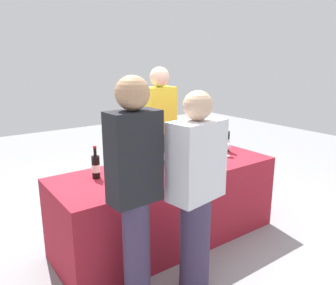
{
  "coord_description": "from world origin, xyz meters",
  "views": [
    {
      "loc": [
        -1.8,
        -2.49,
        1.82
      ],
      "look_at": [
        0.0,
        0.0,
        1.03
      ],
      "focal_mm": 35.45,
      "sensor_mm": 36.0,
      "label": 1
    }
  ],
  "objects_px": {
    "wine_bottle_4": "(207,145)",
    "wine_glass_3": "(227,147)",
    "wine_bottle_5": "(226,141)",
    "wine_bottle_1": "(125,158)",
    "wine_bottle_0": "(96,167)",
    "wine_bottle_2": "(163,154)",
    "guest_0": "(135,187)",
    "guest_1": "(196,190)",
    "server_pouring": "(160,132)",
    "wine_bottle_3": "(175,151)",
    "wine_glass_1": "(168,166)",
    "wine_glass_2": "(191,159)",
    "wine_glass_0": "(131,171)"
  },
  "relations": [
    {
      "from": "wine_bottle_2",
      "to": "wine_glass_3",
      "type": "relative_size",
      "value": 2.11
    },
    {
      "from": "wine_bottle_3",
      "to": "wine_glass_0",
      "type": "bearing_deg",
      "value": -160.34
    },
    {
      "from": "wine_bottle_0",
      "to": "wine_bottle_2",
      "type": "height_order",
      "value": "wine_bottle_2"
    },
    {
      "from": "wine_bottle_0",
      "to": "wine_bottle_1",
      "type": "distance_m",
      "value": 0.32
    },
    {
      "from": "wine_glass_0",
      "to": "guest_0",
      "type": "xyz_separation_m",
      "value": [
        -0.24,
        -0.48,
        0.07
      ]
    },
    {
      "from": "wine_glass_2",
      "to": "guest_0",
      "type": "height_order",
      "value": "guest_0"
    },
    {
      "from": "wine_glass_3",
      "to": "guest_1",
      "type": "xyz_separation_m",
      "value": [
        -1.02,
        -0.67,
        -0.03
      ]
    },
    {
      "from": "wine_bottle_4",
      "to": "guest_0",
      "type": "distance_m",
      "value": 1.51
    },
    {
      "from": "wine_bottle_1",
      "to": "server_pouring",
      "type": "height_order",
      "value": "server_pouring"
    },
    {
      "from": "wine_bottle_3",
      "to": "wine_bottle_5",
      "type": "height_order",
      "value": "same"
    },
    {
      "from": "wine_bottle_4",
      "to": "wine_glass_3",
      "type": "height_order",
      "value": "wine_bottle_4"
    },
    {
      "from": "wine_glass_3",
      "to": "server_pouring",
      "type": "height_order",
      "value": "server_pouring"
    },
    {
      "from": "wine_bottle_1",
      "to": "wine_bottle_0",
      "type": "bearing_deg",
      "value": -171.02
    },
    {
      "from": "wine_bottle_5",
      "to": "wine_bottle_1",
      "type": "bearing_deg",
      "value": 175.08
    },
    {
      "from": "wine_glass_1",
      "to": "wine_bottle_0",
      "type": "bearing_deg",
      "value": 150.71
    },
    {
      "from": "wine_bottle_1",
      "to": "guest_0",
      "type": "bearing_deg",
      "value": -114.17
    },
    {
      "from": "wine_bottle_4",
      "to": "wine_glass_0",
      "type": "relative_size",
      "value": 2.14
    },
    {
      "from": "wine_bottle_0",
      "to": "wine_glass_2",
      "type": "bearing_deg",
      "value": -19.75
    },
    {
      "from": "wine_bottle_2",
      "to": "server_pouring",
      "type": "height_order",
      "value": "server_pouring"
    },
    {
      "from": "wine_bottle_0",
      "to": "guest_0",
      "type": "xyz_separation_m",
      "value": [
        -0.05,
        -0.76,
        0.07
      ]
    },
    {
      "from": "wine_bottle_2",
      "to": "wine_bottle_5",
      "type": "bearing_deg",
      "value": -0.36
    },
    {
      "from": "wine_bottle_0",
      "to": "guest_0",
      "type": "relative_size",
      "value": 0.17
    },
    {
      "from": "wine_bottle_1",
      "to": "wine_glass_2",
      "type": "xyz_separation_m",
      "value": [
        0.52,
        -0.35,
        -0.01
      ]
    },
    {
      "from": "wine_bottle_0",
      "to": "guest_0",
      "type": "distance_m",
      "value": 0.77
    },
    {
      "from": "server_pouring",
      "to": "wine_glass_1",
      "type": "bearing_deg",
      "value": 61.44
    },
    {
      "from": "wine_glass_0",
      "to": "server_pouring",
      "type": "relative_size",
      "value": 0.08
    },
    {
      "from": "guest_0",
      "to": "guest_1",
      "type": "distance_m",
      "value": 0.49
    },
    {
      "from": "wine_bottle_1",
      "to": "wine_glass_1",
      "type": "bearing_deg",
      "value": -56.6
    },
    {
      "from": "wine_bottle_2",
      "to": "wine_bottle_5",
      "type": "relative_size",
      "value": 0.99
    },
    {
      "from": "wine_bottle_0",
      "to": "wine_glass_2",
      "type": "height_order",
      "value": "wine_bottle_0"
    },
    {
      "from": "wine_bottle_3",
      "to": "guest_0",
      "type": "relative_size",
      "value": 0.19
    },
    {
      "from": "wine_bottle_0",
      "to": "guest_1",
      "type": "relative_size",
      "value": 0.18
    },
    {
      "from": "wine_glass_2",
      "to": "guest_0",
      "type": "distance_m",
      "value": 1.0
    },
    {
      "from": "wine_glass_3",
      "to": "guest_1",
      "type": "height_order",
      "value": "guest_1"
    },
    {
      "from": "guest_1",
      "to": "wine_bottle_0",
      "type": "bearing_deg",
      "value": 106.41
    },
    {
      "from": "wine_bottle_2",
      "to": "wine_glass_3",
      "type": "height_order",
      "value": "wine_bottle_2"
    },
    {
      "from": "guest_0",
      "to": "guest_1",
      "type": "bearing_deg",
      "value": -15.13
    },
    {
      "from": "server_pouring",
      "to": "wine_glass_3",
      "type": "bearing_deg",
      "value": 116.41
    },
    {
      "from": "wine_glass_3",
      "to": "wine_bottle_5",
      "type": "bearing_deg",
      "value": 49.0
    },
    {
      "from": "wine_bottle_3",
      "to": "wine_glass_1",
      "type": "xyz_separation_m",
      "value": [
        -0.29,
        -0.26,
        -0.03
      ]
    },
    {
      "from": "wine_bottle_5",
      "to": "wine_glass_3",
      "type": "relative_size",
      "value": 2.13
    },
    {
      "from": "wine_glass_3",
      "to": "wine_bottle_1",
      "type": "bearing_deg",
      "value": 167.22
    },
    {
      "from": "wine_bottle_2",
      "to": "wine_glass_1",
      "type": "relative_size",
      "value": 2.5
    },
    {
      "from": "guest_0",
      "to": "wine_bottle_2",
      "type": "bearing_deg",
      "value": 41.89
    },
    {
      "from": "wine_bottle_5",
      "to": "guest_1",
      "type": "xyz_separation_m",
      "value": [
        -1.15,
        -0.82,
        -0.04
      ]
    },
    {
      "from": "wine_bottle_5",
      "to": "wine_glass_3",
      "type": "xyz_separation_m",
      "value": [
        -0.13,
        -0.15,
        -0.01
      ]
    },
    {
      "from": "wine_glass_1",
      "to": "guest_1",
      "type": "distance_m",
      "value": 0.58
    },
    {
      "from": "wine_bottle_4",
      "to": "guest_1",
      "type": "relative_size",
      "value": 0.19
    },
    {
      "from": "wine_bottle_2",
      "to": "wine_glass_3",
      "type": "xyz_separation_m",
      "value": [
        0.74,
        -0.15,
        -0.01
      ]
    },
    {
      "from": "wine_bottle_1",
      "to": "wine_glass_3",
      "type": "xyz_separation_m",
      "value": [
        1.12,
        -0.25,
        -0.01
      ]
    }
  ]
}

